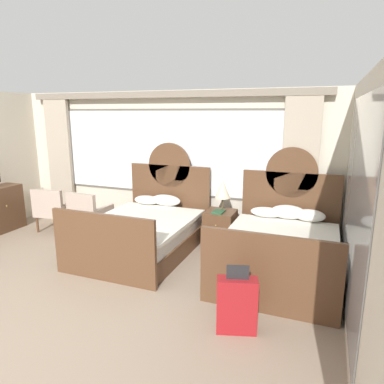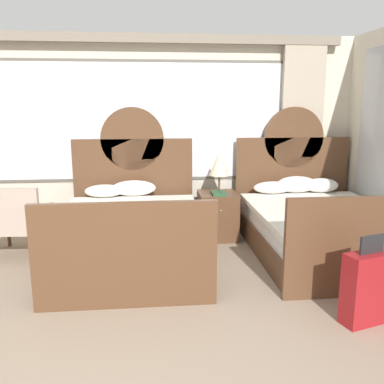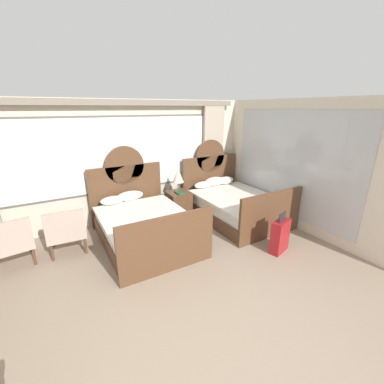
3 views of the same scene
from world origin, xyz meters
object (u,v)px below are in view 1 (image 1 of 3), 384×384
object	(u,v)px
bed_near_window	(144,231)
bed_near_mirror	(280,249)
armchair_by_window_left	(89,212)
armchair_by_window_centre	(54,208)
table_lamp_on_nightstand	(223,189)
suitcase_on_floor	(237,305)
nightstand_between_beds	(220,228)
book_on_nightstand	(218,212)

from	to	relation	value
bed_near_window	bed_near_mirror	bearing A→B (deg)	0.34
armchair_by_window_left	armchair_by_window_centre	xyz separation A→B (m)	(-0.83, 0.00, 0.00)
table_lamp_on_nightstand	armchair_by_window_centre	bearing A→B (deg)	-172.17
suitcase_on_floor	bed_near_mirror	bearing A→B (deg)	81.53
nightstand_between_beds	armchair_by_window_left	world-z (taller)	armchair_by_window_left
table_lamp_on_nightstand	armchair_by_window_left	world-z (taller)	table_lamp_on_nightstand
table_lamp_on_nightstand	armchair_by_window_centre	world-z (taller)	table_lamp_on_nightstand
nightstand_between_beds	table_lamp_on_nightstand	world-z (taller)	table_lamp_on_nightstand
nightstand_between_beds	book_on_nightstand	world-z (taller)	book_on_nightstand
nightstand_between_beds	armchair_by_window_centre	xyz separation A→B (m)	(-3.29, -0.42, 0.14)
armchair_by_window_centre	bed_near_window	bearing A→B (deg)	-7.45
bed_near_window	table_lamp_on_nightstand	size ratio (longest dim) A/B	4.06
bed_near_mirror	nightstand_between_beds	size ratio (longest dim) A/B	3.60
table_lamp_on_nightstand	book_on_nightstand	bearing A→B (deg)	-101.05
bed_near_window	table_lamp_on_nightstand	world-z (taller)	bed_near_window
suitcase_on_floor	armchair_by_window_centre	bearing A→B (deg)	155.52
armchair_by_window_left	suitcase_on_floor	world-z (taller)	armchair_by_window_left
table_lamp_on_nightstand	book_on_nightstand	distance (m)	0.40
armchair_by_window_left	armchair_by_window_centre	bearing A→B (deg)	179.94
table_lamp_on_nightstand	suitcase_on_floor	bearing A→B (deg)	-70.02
nightstand_between_beds	book_on_nightstand	xyz separation A→B (m)	(-0.01, -0.10, 0.33)
nightstand_between_beds	table_lamp_on_nightstand	size ratio (longest dim) A/B	1.13
bed_near_mirror	suitcase_on_floor	size ratio (longest dim) A/B	2.96
bed_near_window	suitcase_on_floor	world-z (taller)	bed_near_window
bed_near_mirror	book_on_nightstand	size ratio (longest dim) A/B	8.67
book_on_nightstand	bed_near_window	bearing A→B (deg)	-151.89
book_on_nightstand	suitcase_on_floor	world-z (taller)	suitcase_on_floor
nightstand_between_beds	armchair_by_window_centre	size ratio (longest dim) A/B	0.72
bed_near_mirror	book_on_nightstand	distance (m)	1.30
bed_near_window	armchair_by_window_left	distance (m)	1.37
bed_near_window	bed_near_mirror	size ratio (longest dim) A/B	1.00
armchair_by_window_centre	suitcase_on_floor	xyz separation A→B (m)	(4.17, -1.90, -0.15)
bed_near_mirror	armchair_by_window_left	bearing A→B (deg)	175.70
bed_near_mirror	suitcase_on_floor	distance (m)	1.65
suitcase_on_floor	book_on_nightstand	bearing A→B (deg)	111.77
bed_near_mirror	suitcase_on_floor	world-z (taller)	bed_near_mirror
table_lamp_on_nightstand	bed_near_window	bearing A→B (deg)	-147.20
bed_near_window	suitcase_on_floor	distance (m)	2.57
nightstand_between_beds	bed_near_mirror	bearing A→B (deg)	-31.44
book_on_nightstand	armchair_by_window_left	world-z (taller)	armchair_by_window_left
bed_near_window	book_on_nightstand	world-z (taller)	bed_near_window
book_on_nightstand	bed_near_mirror	bearing A→B (deg)	-27.42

